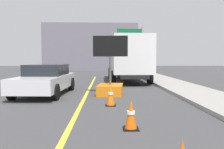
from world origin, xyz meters
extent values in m
cube|color=yellow|center=(0.00, 6.00, 0.00)|extent=(0.14, 36.00, 0.01)
cube|color=orange|center=(1.11, 12.93, 0.23)|extent=(1.29, 1.91, 0.45)
cylinder|color=#4C4C4C|center=(1.11, 12.93, 1.10)|extent=(0.10, 0.10, 1.30)
cube|color=black|center=(1.11, 12.93, 2.23)|extent=(1.60, 0.25, 0.95)
sphere|color=yellow|center=(1.66, 12.91, 2.23)|extent=(0.09, 0.09, 0.09)
sphere|color=yellow|center=(1.37, 12.95, 2.23)|extent=(0.09, 0.09, 0.09)
sphere|color=yellow|center=(1.07, 12.98, 2.23)|extent=(0.09, 0.09, 0.09)
sphere|color=yellow|center=(0.77, 13.01, 2.23)|extent=(0.09, 0.09, 0.09)
sphere|color=yellow|center=(0.60, 13.03, 2.41)|extent=(0.09, 0.09, 0.09)
sphere|color=yellow|center=(0.60, 13.03, 2.04)|extent=(0.09, 0.09, 0.09)
cube|color=black|center=(2.56, 19.64, 0.57)|extent=(1.86, 7.77, 0.25)
cube|color=silver|center=(2.51, 22.42, 1.65)|extent=(2.50, 2.21, 1.90)
cube|color=silver|center=(2.58, 18.45, 1.92)|extent=(2.56, 5.31, 2.44)
cylinder|color=black|center=(1.33, 22.25, 0.45)|extent=(0.30, 0.90, 0.90)
cylinder|color=black|center=(3.70, 22.29, 0.45)|extent=(0.30, 0.90, 0.90)
cylinder|color=black|center=(1.42, 17.29, 0.45)|extent=(0.30, 0.90, 0.90)
cylinder|color=black|center=(3.78, 17.33, 0.45)|extent=(0.30, 0.90, 0.90)
cube|color=silver|center=(-1.87, 12.93, 0.58)|extent=(2.15, 4.87, 0.60)
cube|color=black|center=(-1.86, 13.17, 1.13)|extent=(1.76, 2.25, 0.50)
cylinder|color=black|center=(-1.10, 11.31, 0.33)|extent=(0.26, 0.67, 0.66)
cylinder|color=black|center=(-2.86, 11.43, 0.33)|extent=(0.26, 0.67, 0.66)
cylinder|color=black|center=(-0.89, 14.44, 0.33)|extent=(0.26, 0.67, 0.66)
cylinder|color=black|center=(-2.65, 14.56, 0.33)|extent=(0.26, 0.67, 0.66)
cylinder|color=gray|center=(4.86, 27.64, 2.50)|extent=(0.18, 0.18, 5.00)
cube|color=#0F6033|center=(3.46, 27.56, 4.15)|extent=(2.60, 0.20, 1.30)
cube|color=white|center=(3.46, 27.60, 4.15)|extent=(1.82, 0.10, 0.18)
cube|color=slate|center=(-1.11, 38.50, 3.29)|extent=(13.19, 6.07, 6.57)
cube|color=black|center=(1.45, 7.19, 0.01)|extent=(0.36, 0.36, 0.03)
cone|color=#EA5B0C|center=(1.45, 7.19, 0.36)|extent=(0.28, 0.28, 0.67)
cylinder|color=white|center=(1.45, 7.19, 0.40)|extent=(0.19, 0.19, 0.08)
cube|color=black|center=(1.05, 10.12, 0.01)|extent=(0.36, 0.36, 0.03)
cone|color=orange|center=(1.05, 10.12, 0.40)|extent=(0.28, 0.28, 0.74)
cylinder|color=white|center=(1.05, 10.12, 0.44)|extent=(0.19, 0.19, 0.08)
camera|label=1|loc=(0.84, 1.57, 1.64)|focal=39.54mm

